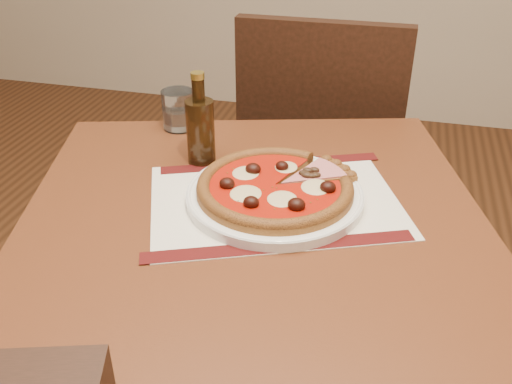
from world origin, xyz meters
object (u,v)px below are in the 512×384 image
(bottle, at_px, (200,128))
(table, at_px, (253,259))
(water_glass, at_px, (178,110))
(pizza, at_px, (275,186))
(plate, at_px, (275,196))
(chair_far, at_px, (322,150))

(bottle, bearing_deg, table, -46.76)
(water_glass, bearing_deg, table, -50.02)
(pizza, bearing_deg, plate, 50.16)
(pizza, relative_size, water_glass, 3.16)
(table, distance_m, water_glass, 0.42)
(pizza, height_order, bottle, bottle)
(chair_far, bearing_deg, table, 87.90)
(plate, xyz_separation_m, water_glass, (-0.28, 0.26, 0.03))
(table, xyz_separation_m, water_glass, (-0.25, 0.30, 0.15))
(table, height_order, pizza, pizza)
(water_glass, height_order, bottle, bottle)
(water_glass, distance_m, bottle, 0.18)
(chair_far, height_order, plate, chair_far)
(pizza, xyz_separation_m, water_glass, (-0.28, 0.26, 0.01))
(water_glass, xyz_separation_m, bottle, (0.10, -0.14, 0.03))
(table, bearing_deg, bottle, 133.24)
(chair_far, xyz_separation_m, bottle, (-0.17, -0.54, 0.29))
(chair_far, distance_m, plate, 0.69)
(plate, bearing_deg, pizza, -129.84)
(table, xyz_separation_m, chair_far, (0.02, 0.70, -0.11))
(plate, height_order, water_glass, water_glass)
(table, distance_m, bottle, 0.28)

